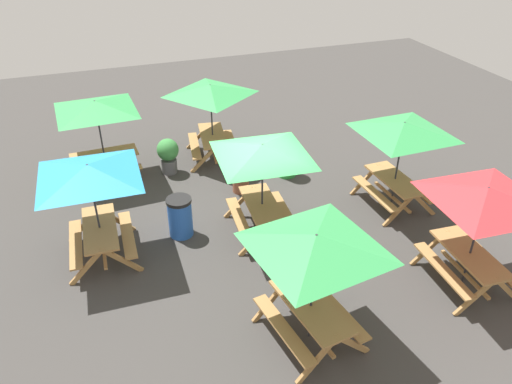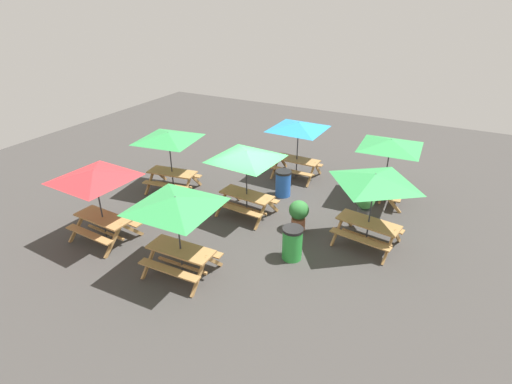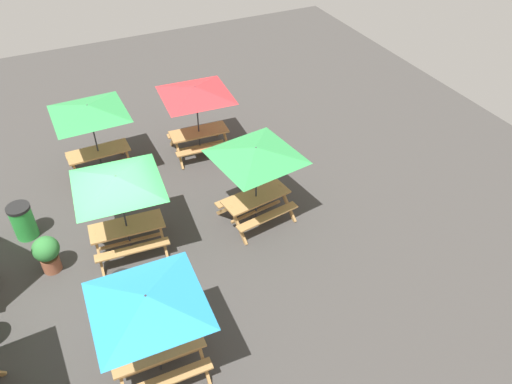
# 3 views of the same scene
# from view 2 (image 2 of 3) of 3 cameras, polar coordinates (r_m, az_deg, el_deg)

# --- Properties ---
(ground_plane) EXTENTS (27.47, 27.47, 0.00)m
(ground_plane) POSITION_cam_2_polar(r_m,az_deg,el_deg) (13.55, -0.05, -3.31)
(ground_plane) COLOR #3D3A38
(ground_plane) RESTS_ON ground
(picnic_table_0) EXTENTS (2.83, 2.83, 2.34)m
(picnic_table_0) POSITION_cam_2_polar(r_m,az_deg,el_deg) (10.09, -11.32, -2.22)
(picnic_table_0) COLOR #A87A44
(picnic_table_0) RESTS_ON ground
(picnic_table_1) EXTENTS (2.27, 2.27, 2.34)m
(picnic_table_1) POSITION_cam_2_polar(r_m,az_deg,el_deg) (11.58, 16.55, 1.09)
(picnic_table_1) COLOR #A87A44
(picnic_table_1) RESTS_ON ground
(picnic_table_2) EXTENTS (2.80, 2.80, 2.34)m
(picnic_table_2) POSITION_cam_2_polar(r_m,az_deg,el_deg) (14.80, -12.35, 7.21)
(picnic_table_2) COLOR #A87A44
(picnic_table_2) RESTS_ON ground
(picnic_table_3) EXTENTS (2.82, 2.82, 2.34)m
(picnic_table_3) POSITION_cam_2_polar(r_m,az_deg,el_deg) (12.74, -1.40, 4.63)
(picnic_table_3) COLOR #A87A44
(picnic_table_3) RESTS_ON ground
(picnic_table_4) EXTENTS (2.82, 2.82, 2.34)m
(picnic_table_4) POSITION_cam_2_polar(r_m,az_deg,el_deg) (12.25, -22.00, 1.63)
(picnic_table_4) COLOR #A87A44
(picnic_table_4) RESTS_ON ground
(picnic_table_5) EXTENTS (2.83, 2.83, 2.34)m
(picnic_table_5) POSITION_cam_2_polar(r_m,az_deg,el_deg) (14.49, 18.62, 5.99)
(picnic_table_5) COLOR #A87A44
(picnic_table_5) RESTS_ON ground
(picnic_table_6) EXTENTS (2.83, 2.83, 2.34)m
(picnic_table_6) POSITION_cam_2_polar(r_m,az_deg,el_deg) (15.72, 6.05, 8.84)
(picnic_table_6) COLOR #A87A44
(picnic_table_6) RESTS_ON ground
(trash_bin_green) EXTENTS (0.59, 0.59, 0.98)m
(trash_bin_green) POSITION_cam_2_polar(r_m,az_deg,el_deg) (11.28, 5.21, -7.29)
(trash_bin_green) COLOR green
(trash_bin_green) RESTS_ON ground
(trash_bin_blue) EXTENTS (0.59, 0.59, 0.98)m
(trash_bin_blue) POSITION_cam_2_polar(r_m,az_deg,el_deg) (14.65, 3.90, 1.26)
(trash_bin_blue) COLOR blue
(trash_bin_blue) RESTS_ON ground
(potted_plant_0) EXTENTS (0.61, 0.61, 1.03)m
(potted_plant_0) POSITION_cam_2_polar(r_m,az_deg,el_deg) (13.53, 15.31, -1.55)
(potted_plant_0) COLOR #59595B
(potted_plant_0) RESTS_ON ground
(potted_plant_1) EXTENTS (0.63, 0.63, 1.00)m
(potted_plant_1) POSITION_cam_2_polar(r_m,az_deg,el_deg) (12.56, 6.12, -3.05)
(potted_plant_1) COLOR #935138
(potted_plant_1) RESTS_ON ground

